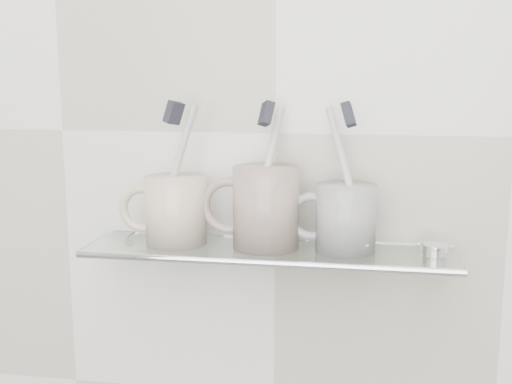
% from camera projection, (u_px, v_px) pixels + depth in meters
% --- Properties ---
extents(wall_back, '(2.50, 0.00, 2.50)m').
position_uv_depth(wall_back, '(275.00, 133.00, 0.90)').
color(wall_back, silver).
rests_on(wall_back, ground).
extents(shelf_glass, '(0.50, 0.12, 0.01)m').
position_uv_depth(shelf_glass, '(269.00, 251.00, 0.87)').
color(shelf_glass, silver).
rests_on(shelf_glass, wall_back).
extents(shelf_rail, '(0.50, 0.01, 0.01)m').
position_uv_depth(shelf_rail, '(262.00, 263.00, 0.81)').
color(shelf_rail, silver).
rests_on(shelf_rail, shelf_glass).
extents(bracket_left, '(0.02, 0.03, 0.02)m').
position_uv_depth(bracket_left, '(133.00, 243.00, 0.95)').
color(bracket_left, silver).
rests_on(bracket_left, wall_back).
extents(bracket_right, '(0.02, 0.03, 0.02)m').
position_uv_depth(bracket_right, '(424.00, 256.00, 0.88)').
color(bracket_right, silver).
rests_on(bracket_right, wall_back).
extents(mug_left, '(0.11, 0.11, 0.09)m').
position_uv_depth(mug_left, '(176.00, 210.00, 0.88)').
color(mug_left, beige).
rests_on(mug_left, shelf_glass).
extents(mug_left_handle, '(0.07, 0.01, 0.07)m').
position_uv_depth(mug_left_handle, '(143.00, 209.00, 0.89)').
color(mug_left_handle, beige).
rests_on(mug_left_handle, mug_left).
extents(toothbrush_left, '(0.07, 0.02, 0.19)m').
position_uv_depth(toothbrush_left, '(175.00, 172.00, 0.87)').
color(toothbrush_left, '#B7B7B7').
rests_on(toothbrush_left, mug_left).
extents(bristles_left, '(0.03, 0.03, 0.04)m').
position_uv_depth(bristles_left, '(174.00, 113.00, 0.86)').
color(bristles_left, '#20222A').
rests_on(bristles_left, toothbrush_left).
extents(mug_center, '(0.09, 0.09, 0.11)m').
position_uv_depth(mug_center, '(266.00, 207.00, 0.86)').
color(mug_center, silver).
rests_on(mug_center, shelf_glass).
extents(mug_center_handle, '(0.08, 0.01, 0.08)m').
position_uv_depth(mug_center_handle, '(229.00, 206.00, 0.87)').
color(mug_center_handle, silver).
rests_on(mug_center_handle, mug_center).
extents(toothbrush_center, '(0.04, 0.08, 0.18)m').
position_uv_depth(toothbrush_center, '(266.00, 174.00, 0.85)').
color(toothbrush_center, silver).
rests_on(toothbrush_center, mug_center).
extents(bristles_center, '(0.03, 0.03, 0.04)m').
position_uv_depth(bristles_center, '(266.00, 114.00, 0.84)').
color(bristles_center, '#20222A').
rests_on(bristles_center, toothbrush_center).
extents(mug_right, '(0.08, 0.08, 0.09)m').
position_uv_depth(mug_right, '(346.00, 218.00, 0.85)').
color(mug_right, white).
rests_on(mug_right, shelf_glass).
extents(mug_right_handle, '(0.07, 0.01, 0.07)m').
position_uv_depth(mug_right_handle, '(311.00, 217.00, 0.85)').
color(mug_right_handle, white).
rests_on(mug_right_handle, mug_right).
extents(toothbrush_right, '(0.06, 0.06, 0.18)m').
position_uv_depth(toothbrush_right, '(347.00, 176.00, 0.84)').
color(toothbrush_right, beige).
rests_on(toothbrush_right, mug_right).
extents(bristles_right, '(0.02, 0.03, 0.04)m').
position_uv_depth(bristles_right, '(349.00, 115.00, 0.82)').
color(bristles_right, '#20222A').
rests_on(bristles_right, toothbrush_right).
extents(chrome_cap, '(0.03, 0.03, 0.01)m').
position_uv_depth(chrome_cap, '(435.00, 250.00, 0.84)').
color(chrome_cap, silver).
rests_on(chrome_cap, shelf_glass).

